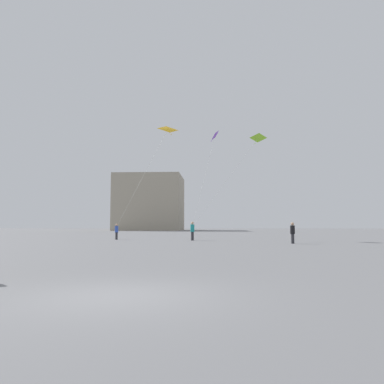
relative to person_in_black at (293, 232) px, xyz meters
The scene contains 8 objects.
ground_plane 24.46m from the person_in_black, 107.37° to the right, with size 300.00×300.00×0.00m, color slate.
person_in_black is the anchor object (origin of this frame).
person_in_teal 10.07m from the person_in_black, 147.62° to the left, with size 0.39×0.39×1.78m.
person_in_blue 17.72m from the person_in_black, 157.26° to the left, with size 0.35×0.35×1.59m.
kite_violet_delta 14.98m from the person_in_black, 125.40° to the left, with size 2.38×4.55×10.11m.
kite_lime_delta 16.95m from the person_in_black, 97.38° to the left, with size 7.72×8.48×10.64m.
kite_amber_delta 18.98m from the person_in_black, 139.27° to the left, with size 5.68×4.14×11.13m.
building_left_hall 76.27m from the person_in_black, 110.24° to the left, with size 17.86×18.62×14.58m.
Camera 1 is at (2.34, -8.04, 1.49)m, focal length 36.13 mm.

